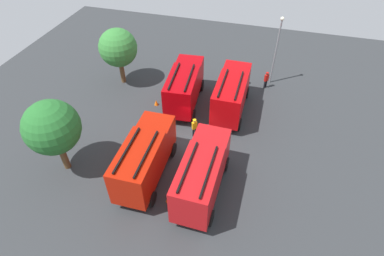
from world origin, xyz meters
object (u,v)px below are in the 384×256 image
(fire_truck_2, at_px, (145,157))
(lamppost, at_px, (277,47))
(fire_truck_3, at_px, (185,86))
(tree_1, at_px, (118,48))
(tree_0, at_px, (52,128))
(traffic_cone_2, at_px, (156,103))
(firefighter_1, at_px, (266,79))
(fire_truck_1, at_px, (231,93))
(traffic_cone_1, at_px, (120,177))
(firefighter_2, at_px, (243,77))
(fire_truck_0, at_px, (202,173))
(firefighter_0, at_px, (194,127))
(traffic_cone_0, at_px, (169,198))

(fire_truck_2, bearing_deg, lamppost, -27.83)
(fire_truck_3, xyz_separation_m, tree_1, (1.95, 7.41, 1.81))
(tree_0, distance_m, traffic_cone_2, 10.83)
(firefighter_1, bearing_deg, traffic_cone_2, 72.30)
(firefighter_1, bearing_deg, lamppost, -68.04)
(fire_truck_1, xyz_separation_m, traffic_cone_1, (-10.33, 6.41, -1.80))
(fire_truck_3, relative_size, traffic_cone_2, 12.94)
(traffic_cone_1, height_order, traffic_cone_2, traffic_cone_1)
(firefighter_1, bearing_deg, fire_truck_3, 75.91)
(firefighter_1, relative_size, firefighter_2, 1.11)
(traffic_cone_2, bearing_deg, traffic_cone_1, -176.07)
(traffic_cone_2, bearing_deg, fire_truck_0, -142.27)
(traffic_cone_2, relative_size, lamppost, 0.08)
(fire_truck_0, distance_m, fire_truck_2, 4.35)
(tree_0, height_order, traffic_cone_2, tree_0)
(fire_truck_1, relative_size, traffic_cone_1, 10.27)
(fire_truck_3, height_order, lamppost, lamppost)
(fire_truck_1, height_order, traffic_cone_1, fire_truck_1)
(fire_truck_0, relative_size, firefighter_0, 3.99)
(firefighter_1, xyz_separation_m, traffic_cone_2, (-5.85, 9.88, -0.73))
(firefighter_1, bearing_deg, tree_1, 53.21)
(firefighter_2, xyz_separation_m, traffic_cone_0, (-15.91, 2.71, -0.55))
(fire_truck_0, bearing_deg, traffic_cone_1, 96.20)
(firefighter_1, height_order, traffic_cone_1, firefighter_1)
(traffic_cone_0, relative_size, traffic_cone_1, 0.99)
(tree_0, height_order, traffic_cone_1, tree_0)
(traffic_cone_2, distance_m, lamppost, 13.02)
(fire_truck_3, bearing_deg, fire_truck_1, -94.11)
(tree_1, relative_size, lamppost, 0.82)
(fire_truck_3, relative_size, tree_0, 1.20)
(fire_truck_3, bearing_deg, tree_0, 142.38)
(fire_truck_0, distance_m, traffic_cone_1, 6.44)
(firefighter_2, bearing_deg, traffic_cone_2, 2.02)
(firefighter_0, bearing_deg, firefighter_2, 119.19)
(firefighter_1, distance_m, traffic_cone_2, 11.51)
(fire_truck_3, bearing_deg, firefighter_1, -60.69)
(traffic_cone_1, height_order, lamppost, lamppost)
(fire_truck_3, height_order, traffic_cone_1, fire_truck_3)
(lamppost, bearing_deg, traffic_cone_2, 124.18)
(traffic_cone_1, relative_size, lamppost, 0.10)
(firefighter_2, xyz_separation_m, tree_0, (-15.03, 11.44, 3.26))
(fire_truck_2, xyz_separation_m, tree_0, (-0.84, 6.40, 2.00))
(tree_1, distance_m, traffic_cone_0, 16.59)
(tree_0, bearing_deg, fire_truck_3, -32.69)
(fire_truck_0, relative_size, lamppost, 1.01)
(firefighter_1, relative_size, traffic_cone_1, 2.57)
(traffic_cone_1, bearing_deg, fire_truck_1, -31.84)
(fire_truck_3, height_order, traffic_cone_0, fire_truck_3)
(fire_truck_1, distance_m, firefighter_0, 4.91)
(traffic_cone_1, bearing_deg, fire_truck_0, -84.72)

